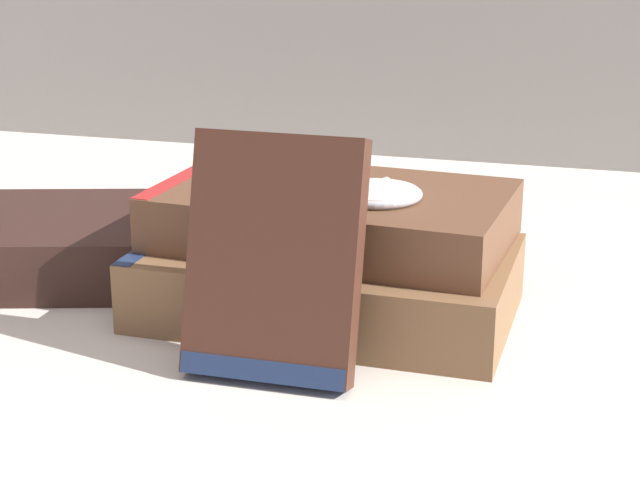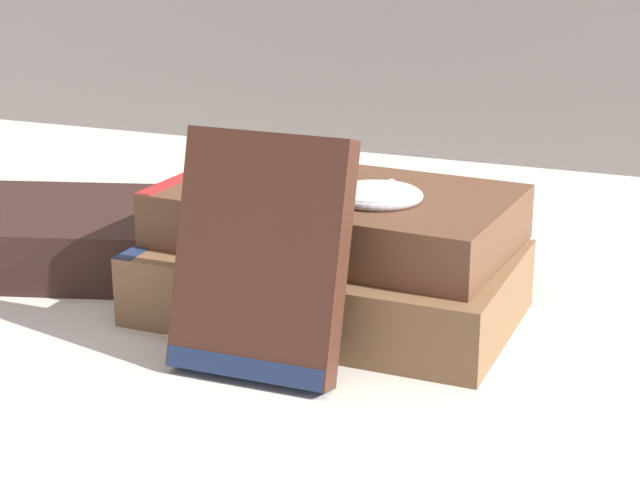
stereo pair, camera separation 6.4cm
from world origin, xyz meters
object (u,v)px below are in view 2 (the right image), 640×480
at_px(book_flat_top, 329,215).
at_px(book_leaning_front, 260,265).
at_px(pocket_watch, 377,195).
at_px(book_flat_bottom, 321,281).
at_px(book_side_left, 28,235).

xyz_separation_m(book_flat_top, book_leaning_front, (-0.00, -0.11, 0.00)).
bearing_deg(book_leaning_front, pocket_watch, 68.10).
bearing_deg(book_flat_bottom, book_side_left, 177.62).
xyz_separation_m(book_flat_bottom, book_flat_top, (-0.00, 0.02, 0.04)).
height_order(book_flat_bottom, book_flat_top, book_flat_top).
relative_size(book_flat_top, book_side_left, 1.00).
bearing_deg(book_side_left, book_flat_top, -16.71).
relative_size(book_side_left, pocket_watch, 3.80).
xyz_separation_m(book_side_left, pocket_watch, (0.27, -0.01, 0.06)).
bearing_deg(pocket_watch, book_leaning_front, -111.90).
bearing_deg(book_flat_bottom, book_leaning_front, -89.03).
relative_size(book_flat_bottom, book_flat_top, 1.03).
xyz_separation_m(book_flat_bottom, pocket_watch, (0.04, 0.00, 0.06)).
height_order(book_flat_top, book_side_left, book_flat_top).
height_order(book_flat_top, pocket_watch, pocket_watch).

